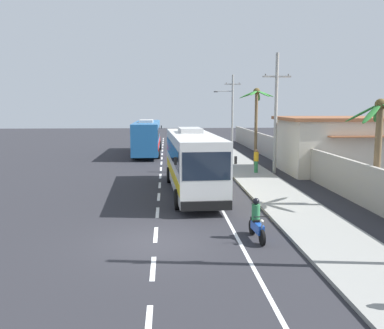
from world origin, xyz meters
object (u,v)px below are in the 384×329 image
(coach_bus_far_lane, at_px, (147,136))
(utility_pole_mid, at_px, (276,112))
(pedestrian_near_kerb, at_px, (256,160))
(roadside_building, at_px, (369,145))
(motorcycle_trailing, at_px, (216,161))
(palm_second, at_px, (379,134))
(coach_bus_foreground, at_px, (193,160))
(motorcycle_beside_bus, at_px, (257,223))
(palm_nearest, at_px, (256,109))
(utility_pole_far, at_px, (232,109))

(coach_bus_far_lane, bearing_deg, utility_pole_mid, -51.59)
(coach_bus_far_lane, xyz_separation_m, pedestrian_near_kerb, (8.77, -13.35, -0.86))
(roadside_building, bearing_deg, utility_pole_mid, -179.29)
(coach_bus_far_lane, distance_m, motorcycle_trailing, 12.37)
(palm_second, bearing_deg, utility_pole_mid, 101.52)
(coach_bus_foreground, distance_m, palm_second, 10.14)
(pedestrian_near_kerb, bearing_deg, motorcycle_beside_bus, -110.24)
(pedestrian_near_kerb, height_order, palm_nearest, palm_nearest)
(coach_bus_far_lane, distance_m, palm_second, 27.16)
(utility_pole_far, distance_m, palm_second, 29.95)
(utility_pole_far, relative_size, roadside_building, 0.63)
(coach_bus_foreground, relative_size, utility_pole_far, 1.31)
(utility_pole_mid, relative_size, utility_pole_far, 1.03)
(coach_bus_far_lane, bearing_deg, motorcycle_trailing, -60.62)
(utility_pole_mid, bearing_deg, roadside_building, 0.71)
(palm_nearest, bearing_deg, utility_pole_mid, -78.89)
(utility_pole_far, bearing_deg, roadside_building, -67.22)
(palm_nearest, bearing_deg, motorcycle_trailing, -158.49)
(motorcycle_trailing, bearing_deg, palm_nearest, 21.51)
(coach_bus_foreground, xyz_separation_m, pedestrian_near_kerb, (5.21, 6.32, -0.90))
(utility_pole_mid, bearing_deg, coach_bus_far_lane, 128.41)
(motorcycle_beside_bus, relative_size, motorcycle_trailing, 1.00)
(coach_bus_foreground, relative_size, motorcycle_beside_bus, 5.88)
(coach_bus_foreground, bearing_deg, palm_second, -25.93)
(motorcycle_trailing, bearing_deg, palm_second, -63.98)
(pedestrian_near_kerb, relative_size, palm_second, 0.32)
(pedestrian_near_kerb, bearing_deg, coach_bus_far_lane, 115.28)
(coach_bus_far_lane, bearing_deg, pedestrian_near_kerb, -56.69)
(coach_bus_far_lane, distance_m, utility_pole_far, 11.80)
(coach_bus_far_lane, bearing_deg, motorcycle_beside_bus, -79.10)
(coach_bus_foreground, xyz_separation_m, roadside_building, (14.17, 6.80, 0.19))
(coach_bus_far_lane, bearing_deg, coach_bus_foreground, -79.73)
(coach_bus_far_lane, relative_size, motorcycle_beside_bus, 6.35)
(utility_pole_far, height_order, roadside_building, utility_pole_far)
(coach_bus_foreground, distance_m, utility_pole_far, 26.38)
(coach_bus_foreground, height_order, pedestrian_near_kerb, coach_bus_foreground)
(motorcycle_beside_bus, relative_size, utility_pole_mid, 0.22)
(coach_bus_foreground, xyz_separation_m, palm_nearest, (6.00, 10.33, 2.93))
(motorcycle_beside_bus, bearing_deg, pedestrian_near_kerb, 77.79)
(pedestrian_near_kerb, xyz_separation_m, utility_pole_mid, (1.51, 0.39, 3.61))
(motorcycle_trailing, relative_size, palm_nearest, 0.30)
(utility_pole_far, relative_size, palm_nearest, 1.33)
(motorcycle_trailing, xyz_separation_m, palm_nearest, (3.53, 1.39, 4.24))
(utility_pole_mid, bearing_deg, palm_second, -78.48)
(coach_bus_foreground, xyz_separation_m, motorcycle_beside_bus, (1.93, -8.84, -1.32))
(pedestrian_near_kerb, bearing_deg, roadside_building, -4.98)
(coach_bus_far_lane, relative_size, palm_second, 2.27)
(coach_bus_far_lane, height_order, palm_second, palm_second)
(pedestrian_near_kerb, relative_size, palm_nearest, 0.27)
(pedestrian_near_kerb, relative_size, roadside_building, 0.13)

